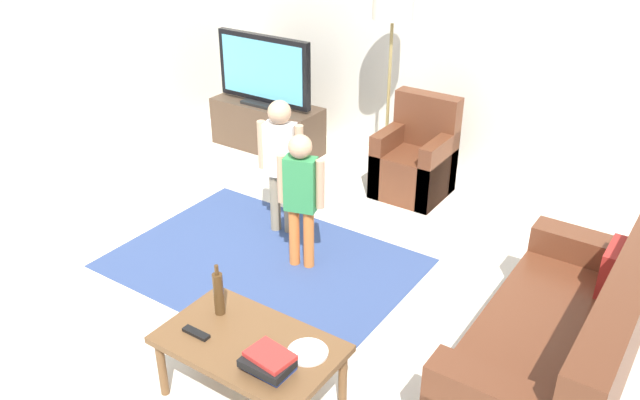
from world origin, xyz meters
TOP-DOWN VIEW (x-y plane):
  - ground at (0.00, 0.00)m, footprint 7.80×7.80m
  - wall_back at (0.00, 3.00)m, footprint 6.00×0.12m
  - area_rug at (-0.47, 0.51)m, footprint 2.20×1.60m
  - tv_stand at (-1.82, 2.30)m, footprint 1.20×0.44m
  - tv at (-1.82, 2.28)m, footprint 1.10×0.28m
  - couch at (1.80, 0.44)m, footprint 0.80×1.80m
  - armchair at (-0.07, 2.26)m, footprint 0.60×0.60m
  - floor_lamp at (-0.49, 2.45)m, footprint 0.36×0.36m
  - child_near_tv at (-0.65, 1.00)m, footprint 0.37×0.20m
  - child_center at (-0.21, 0.67)m, footprint 0.34×0.18m
  - coffee_table at (0.36, -0.62)m, footprint 1.00×0.60m
  - book_stack at (0.59, -0.74)m, footprint 0.27×0.21m
  - bottle at (0.06, -0.52)m, footprint 0.06×0.06m
  - tv_remote at (0.08, -0.74)m, footprint 0.17×0.05m
  - plate at (0.68, -0.52)m, footprint 0.22×0.22m

SIDE VIEW (x-z plane):
  - ground at x=0.00m, z-range 0.00..0.00m
  - area_rug at x=-0.47m, z-range 0.00..0.01m
  - tv_stand at x=-1.82m, z-range -0.01..0.49m
  - couch at x=1.80m, z-range -0.14..0.72m
  - armchair at x=-0.07m, z-range -0.15..0.75m
  - coffee_table at x=0.36m, z-range 0.16..0.58m
  - plate at x=0.68m, z-range 0.42..0.44m
  - tv_remote at x=0.08m, z-range 0.42..0.44m
  - book_stack at x=0.59m, z-range 0.42..0.53m
  - bottle at x=0.06m, z-range 0.40..0.72m
  - child_center at x=-0.21m, z-range 0.11..1.17m
  - child_near_tv at x=-0.65m, z-range 0.11..1.25m
  - tv at x=-1.82m, z-range 0.49..1.20m
  - wall_back at x=0.00m, z-range 0.00..2.70m
  - floor_lamp at x=-0.49m, z-range 0.65..2.43m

